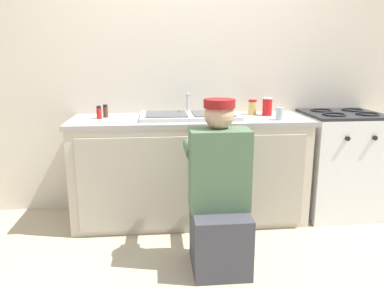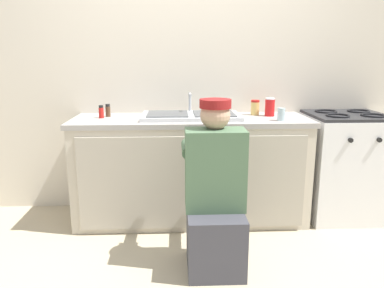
{
  "view_description": "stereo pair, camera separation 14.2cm",
  "coord_description": "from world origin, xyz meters",
  "px_view_note": "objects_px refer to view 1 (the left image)",
  "views": [
    {
      "loc": [
        -0.27,
        -2.72,
        1.36
      ],
      "look_at": [
        0.0,
        0.1,
        0.7
      ],
      "focal_mm": 35.0,
      "sensor_mm": 36.0,
      "label": 1
    },
    {
      "loc": [
        -0.13,
        -2.73,
        1.36
      ],
      "look_at": [
        0.0,
        0.1,
        0.7
      ],
      "focal_mm": 35.0,
      "sensor_mm": 36.0,
      "label": 2
    }
  ],
  "objects_px": {
    "plumber_person": "(219,200)",
    "sink_double_basin": "(190,115)",
    "condiment_jar": "(252,107)",
    "stove_range": "(339,163)",
    "soda_cup_red": "(267,107)",
    "water_glass": "(280,114)",
    "spice_bottle_pepper": "(106,111)",
    "spice_bottle_red": "(99,112)"
  },
  "relations": [
    {
      "from": "spice_bottle_pepper",
      "to": "plumber_person",
      "type": "bearing_deg",
      "value": -47.06
    },
    {
      "from": "stove_range",
      "to": "soda_cup_red",
      "type": "bearing_deg",
      "value": 174.3
    },
    {
      "from": "spice_bottle_red",
      "to": "soda_cup_red",
      "type": "bearing_deg",
      "value": 1.8
    },
    {
      "from": "plumber_person",
      "to": "condiment_jar",
      "type": "xyz_separation_m",
      "value": [
        0.43,
        0.91,
        0.48
      ]
    },
    {
      "from": "water_glass",
      "to": "soda_cup_red",
      "type": "bearing_deg",
      "value": 97.35
    },
    {
      "from": "condiment_jar",
      "to": "soda_cup_red",
      "type": "xyz_separation_m",
      "value": [
        0.11,
        -0.07,
        0.01
      ]
    },
    {
      "from": "plumber_person",
      "to": "soda_cup_red",
      "type": "xyz_separation_m",
      "value": [
        0.54,
        0.84,
        0.49
      ]
    },
    {
      "from": "stove_range",
      "to": "plumber_person",
      "type": "relative_size",
      "value": 0.82
    },
    {
      "from": "stove_range",
      "to": "water_glass",
      "type": "distance_m",
      "value": 0.8
    },
    {
      "from": "plumber_person",
      "to": "soda_cup_red",
      "type": "bearing_deg",
      "value": 57.12
    },
    {
      "from": "sink_double_basin",
      "to": "plumber_person",
      "type": "xyz_separation_m",
      "value": [
        0.12,
        -0.78,
        -0.43
      ]
    },
    {
      "from": "spice_bottle_pepper",
      "to": "soda_cup_red",
      "type": "relative_size",
      "value": 0.69
    },
    {
      "from": "sink_double_basin",
      "to": "spice_bottle_pepper",
      "type": "height_order",
      "value": "sink_double_basin"
    },
    {
      "from": "sink_double_basin",
      "to": "water_glass",
      "type": "xyz_separation_m",
      "value": [
        0.7,
        -0.18,
        0.03
      ]
    },
    {
      "from": "stove_range",
      "to": "spice_bottle_red",
      "type": "xyz_separation_m",
      "value": [
        -2.05,
        0.02,
        0.47
      ]
    },
    {
      "from": "spice_bottle_red",
      "to": "condiment_jar",
      "type": "xyz_separation_m",
      "value": [
        1.29,
        0.11,
        0.01
      ]
    },
    {
      "from": "sink_double_basin",
      "to": "condiment_jar",
      "type": "relative_size",
      "value": 6.25
    },
    {
      "from": "sink_double_basin",
      "to": "condiment_jar",
      "type": "height_order",
      "value": "sink_double_basin"
    },
    {
      "from": "soda_cup_red",
      "to": "water_glass",
      "type": "bearing_deg",
      "value": -82.65
    },
    {
      "from": "stove_range",
      "to": "spice_bottle_red",
      "type": "height_order",
      "value": "spice_bottle_red"
    },
    {
      "from": "plumber_person",
      "to": "water_glass",
      "type": "xyz_separation_m",
      "value": [
        0.58,
        0.6,
        0.46
      ]
    },
    {
      "from": "spice_bottle_red",
      "to": "water_glass",
      "type": "xyz_separation_m",
      "value": [
        1.43,
        -0.2,
        -0.0
      ]
    },
    {
      "from": "sink_double_basin",
      "to": "water_glass",
      "type": "height_order",
      "value": "sink_double_basin"
    },
    {
      "from": "spice_bottle_pepper",
      "to": "sink_double_basin",
      "type": "bearing_deg",
      "value": -7.49
    },
    {
      "from": "condiment_jar",
      "to": "plumber_person",
      "type": "bearing_deg",
      "value": -115.53
    },
    {
      "from": "water_glass",
      "to": "soda_cup_red",
      "type": "height_order",
      "value": "soda_cup_red"
    },
    {
      "from": "plumber_person",
      "to": "sink_double_basin",
      "type": "bearing_deg",
      "value": 98.91
    },
    {
      "from": "condiment_jar",
      "to": "soda_cup_red",
      "type": "bearing_deg",
      "value": -30.8
    },
    {
      "from": "plumber_person",
      "to": "spice_bottle_red",
      "type": "relative_size",
      "value": 10.52
    },
    {
      "from": "spice_bottle_pepper",
      "to": "condiment_jar",
      "type": "height_order",
      "value": "condiment_jar"
    },
    {
      "from": "sink_double_basin",
      "to": "water_glass",
      "type": "relative_size",
      "value": 8.0
    },
    {
      "from": "stove_range",
      "to": "condiment_jar",
      "type": "height_order",
      "value": "condiment_jar"
    },
    {
      "from": "spice_bottle_red",
      "to": "spice_bottle_pepper",
      "type": "bearing_deg",
      "value": 59.54
    },
    {
      "from": "stove_range",
      "to": "plumber_person",
      "type": "bearing_deg",
      "value": -146.93
    },
    {
      "from": "stove_range",
      "to": "water_glass",
      "type": "relative_size",
      "value": 9.09
    },
    {
      "from": "sink_double_basin",
      "to": "plumber_person",
      "type": "height_order",
      "value": "plumber_person"
    },
    {
      "from": "stove_range",
      "to": "spice_bottle_pepper",
      "type": "distance_m",
      "value": 2.06
    },
    {
      "from": "plumber_person",
      "to": "water_glass",
      "type": "relative_size",
      "value": 11.04
    },
    {
      "from": "sink_double_basin",
      "to": "condiment_jar",
      "type": "xyz_separation_m",
      "value": [
        0.56,
        0.13,
        0.05
      ]
    },
    {
      "from": "spice_bottle_red",
      "to": "spice_bottle_pepper",
      "type": "relative_size",
      "value": 1.0
    },
    {
      "from": "stove_range",
      "to": "condiment_jar",
      "type": "relative_size",
      "value": 7.1
    },
    {
      "from": "spice_bottle_pepper",
      "to": "condiment_jar",
      "type": "relative_size",
      "value": 0.82
    }
  ]
}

